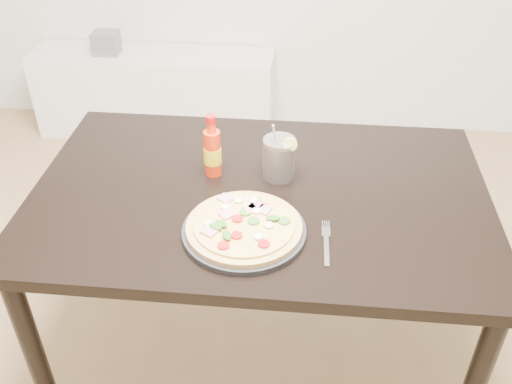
# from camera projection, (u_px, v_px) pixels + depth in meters

# --- Properties ---
(dining_table) EXTENTS (1.40, 0.90, 0.75)m
(dining_table) POSITION_uv_depth(u_px,v_px,m) (260.00, 212.00, 1.80)
(dining_table) COLOR black
(dining_table) RESTS_ON ground
(plate) EXTENTS (0.34, 0.34, 0.02)m
(plate) POSITION_uv_depth(u_px,v_px,m) (244.00, 231.00, 1.58)
(plate) COLOR black
(plate) RESTS_ON dining_table
(pizza) EXTENTS (0.32, 0.32, 0.03)m
(pizza) POSITION_uv_depth(u_px,v_px,m) (244.00, 225.00, 1.57)
(pizza) COLOR tan
(pizza) RESTS_ON plate
(hot_sauce_bottle) EXTENTS (0.07, 0.07, 0.21)m
(hot_sauce_bottle) POSITION_uv_depth(u_px,v_px,m) (213.00, 152.00, 1.78)
(hot_sauce_bottle) COLOR red
(hot_sauce_bottle) RESTS_ON dining_table
(cola_cup) EXTENTS (0.11, 0.10, 0.19)m
(cola_cup) POSITION_uv_depth(u_px,v_px,m) (279.00, 159.00, 1.78)
(cola_cup) COLOR black
(cola_cup) RESTS_ON dining_table
(fork) EXTENTS (0.02, 0.19, 0.00)m
(fork) POSITION_uv_depth(u_px,v_px,m) (326.00, 241.00, 1.55)
(fork) COLOR silver
(fork) RESTS_ON dining_table
(media_console) EXTENTS (1.40, 0.34, 0.50)m
(media_console) POSITION_uv_depth(u_px,v_px,m) (156.00, 93.00, 3.42)
(media_console) COLOR white
(media_console) RESTS_ON ground
(cd_stack) EXTENTS (0.14, 0.12, 0.13)m
(cd_stack) POSITION_uv_depth(u_px,v_px,m) (106.00, 43.00, 3.24)
(cd_stack) COLOR slate
(cd_stack) RESTS_ON media_console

